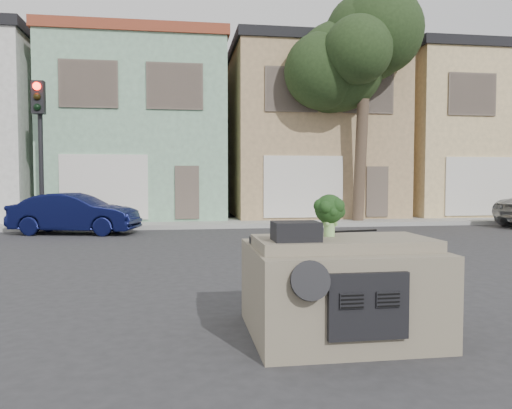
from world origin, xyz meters
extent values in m
plane|color=#303033|center=(0.00, 0.00, 0.00)|extent=(120.00, 120.00, 0.00)
cube|color=gray|center=(0.00, 10.50, 0.07)|extent=(40.00, 3.00, 0.15)
cube|color=#80AC8B|center=(-3.50, 14.50, 3.77)|extent=(7.20, 8.20, 7.55)
cube|color=tan|center=(4.00, 14.50, 3.77)|extent=(7.20, 8.20, 7.55)
cube|color=#D3B57E|center=(11.50, 14.50, 3.77)|extent=(7.20, 8.20, 7.55)
imported|color=#090D33|center=(-5.11, 8.10, 0.00)|extent=(4.15, 2.20, 1.30)
cube|color=black|center=(-6.50, 9.50, 2.55)|extent=(0.40, 0.40, 5.10)
cube|color=#213317|center=(5.00, 9.80, 4.25)|extent=(4.40, 4.00, 8.50)
cube|color=#766C59|center=(0.00, -3.00, 0.56)|extent=(2.00, 1.80, 1.12)
cube|color=black|center=(-0.58, -3.35, 1.22)|extent=(0.48, 0.38, 0.20)
cube|color=black|center=(0.28, -2.62, 1.13)|extent=(0.69, 0.15, 0.02)
cube|color=black|center=(-0.12, -3.02, 1.36)|extent=(0.53, 0.53, 0.49)
camera|label=1|loc=(-1.77, -8.42, 1.77)|focal=35.00mm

